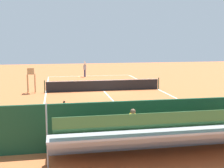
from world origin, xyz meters
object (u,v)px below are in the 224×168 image
object	(u,v)px
umpire_chair	(31,78)
line_judge	(63,122)
tennis_player	(85,68)
bleacher_stand	(170,134)
courtside_bench	(190,125)
tennis_net	(104,85)
tennis_racket	(79,77)
equipment_bag	(160,136)
tennis_ball_near	(86,81)

from	to	relation	value
umpire_chair	line_judge	distance (m)	13.56
line_judge	tennis_player	bearing A→B (deg)	-97.81
tennis_player	umpire_chair	bearing A→B (deg)	61.53
bleacher_stand	courtside_bench	xyz separation A→B (m)	(-1.83, -2.04, -0.35)
umpire_chair	courtside_bench	size ratio (longest dim) A/B	1.19
tennis_net	tennis_racket	xyz separation A→B (m)	(1.41, -10.12, -0.49)
equipment_bag	tennis_ball_near	xyz separation A→B (m)	(1.35, -19.95, -0.15)
umpire_chair	equipment_bag	distance (m)	15.08
tennis_net	tennis_ball_near	bearing A→B (deg)	-82.35
equipment_bag	line_judge	size ratio (longest dim) A/B	0.47
tennis_player	tennis_net	bearing A→B (deg)	93.70
tennis_player	line_judge	bearing A→B (deg)	82.19
tennis_racket	courtside_bench	bearing A→B (deg)	98.23
umpire_chair	tennis_player	xyz separation A→B (m)	(-5.53, -10.20, -0.30)
tennis_ball_near	line_judge	size ratio (longest dim) A/B	0.03
tennis_player	bleacher_stand	bearing A→B (deg)	91.82
umpire_chair	tennis_ball_near	size ratio (longest dim) A/B	32.42
tennis_racket	equipment_bag	bearing A→B (deg)	94.56
equipment_bag	tennis_racket	distance (m)	23.59
courtside_bench	tennis_player	distance (m)	23.71
courtside_bench	line_judge	distance (m)	5.89
bleacher_stand	courtside_bench	size ratio (longest dim) A/B	5.03
tennis_net	tennis_ball_near	size ratio (longest dim) A/B	156.06
tennis_net	umpire_chair	xyz separation A→B (m)	(6.20, -0.08, 0.81)
tennis_net	bleacher_stand	xyz separation A→B (m)	(-0.15, 15.31, 0.41)
bleacher_stand	tennis_ball_near	distance (m)	21.91
bleacher_stand	courtside_bench	bearing A→B (deg)	-131.78
bleacher_stand	line_judge	world-z (taller)	bleacher_stand
umpire_chair	tennis_net	bearing A→B (deg)	179.26
bleacher_stand	equipment_bag	world-z (taller)	bleacher_stand
tennis_player	tennis_ball_near	world-z (taller)	tennis_player
courtside_bench	tennis_ball_near	size ratio (longest dim) A/B	27.27
tennis_racket	line_judge	xyz separation A→B (m)	(2.49, 23.40, 1.00)
tennis_net	bleacher_stand	distance (m)	15.32
tennis_ball_near	equipment_bag	bearing A→B (deg)	93.86
umpire_chair	equipment_bag	xyz separation A→B (m)	(-6.67, 13.48, -1.13)
equipment_bag	tennis_net	bearing A→B (deg)	-88.00
tennis_racket	tennis_ball_near	distance (m)	3.61
tennis_ball_near	line_judge	distance (m)	20.08
bleacher_stand	tennis_ball_near	bearing A→B (deg)	-87.31
tennis_net	courtside_bench	size ratio (longest dim) A/B	5.72
umpire_chair	equipment_bag	bearing A→B (deg)	116.32
tennis_racket	tennis_ball_near	world-z (taller)	tennis_ball_near
courtside_bench	line_judge	xyz separation A→B (m)	(5.87, 0.01, 0.46)
tennis_net	equipment_bag	xyz separation A→B (m)	(-0.47, 13.40, -0.32)
umpire_chair	tennis_racket	bearing A→B (deg)	-115.52
tennis_player	tennis_ball_near	bearing A→B (deg)	86.72
tennis_player	tennis_ball_near	distance (m)	3.87
umpire_chair	line_judge	size ratio (longest dim) A/B	1.11
equipment_bag	tennis_racket	world-z (taller)	equipment_bag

